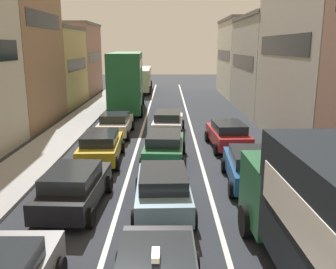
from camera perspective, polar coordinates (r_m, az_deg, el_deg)
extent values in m
cube|color=#9F9F9F|center=(26.25, -14.72, 0.86)|extent=(2.60, 64.00, 0.14)
cube|color=silver|center=(25.44, -3.76, 0.73)|extent=(0.16, 60.00, 0.01)
cube|color=silver|center=(25.43, 3.90, 0.72)|extent=(0.16, 60.00, 0.01)
cube|color=black|center=(28.13, -18.24, 16.38)|extent=(0.02, 7.04, 1.10)
cube|color=tan|center=(37.59, -18.77, 9.65)|extent=(7.00, 8.70, 7.09)
cube|color=black|center=(36.60, -13.52, 10.46)|extent=(0.02, 7.04, 1.10)
cube|color=#66605B|center=(37.57, -19.21, 15.27)|extent=(7.20, 8.70, 0.30)
cube|color=#936B5B|center=(45.99, -15.27, 10.96)|extent=(7.00, 8.70, 7.88)
cube|color=black|center=(45.18, -10.91, 11.65)|extent=(0.02, 7.04, 1.10)
cube|color=#66605B|center=(46.02, -15.60, 16.05)|extent=(7.20, 8.70, 0.30)
cube|color=beige|center=(44.37, 13.29, 11.28)|extent=(7.00, 10.90, 8.30)
cube|color=black|center=(43.72, 8.73, 11.99)|extent=(0.02, 8.80, 1.10)
cube|color=#66605B|center=(44.44, 13.60, 16.82)|extent=(7.20, 10.90, 0.30)
cube|color=#B2ADA3|center=(33.75, 17.44, 10.02)|extent=(7.00, 10.90, 7.83)
cube|color=black|center=(32.88, 11.52, 10.97)|extent=(0.02, 8.80, 1.10)
cube|color=#66605B|center=(33.79, 17.94, 16.90)|extent=(7.20, 10.90, 0.30)
cube|color=black|center=(22.16, 17.25, 13.03)|extent=(0.02, 8.80, 1.10)
cube|color=#1E5933|center=(11.58, 18.32, -8.46)|extent=(2.46, 2.46, 1.90)
cube|color=black|center=(12.53, 16.63, -4.82)|extent=(2.02, 0.08, 0.70)
cube|color=white|center=(7.55, 19.57, -12.16)|extent=(0.14, 4.48, 0.90)
cylinder|color=black|center=(11.70, 12.14, -12.92)|extent=(0.33, 0.97, 0.96)
cylinder|color=black|center=(12.46, 23.19, -12.06)|extent=(0.33, 0.97, 0.96)
cube|color=#F2EACC|center=(7.70, -1.72, -18.05)|extent=(0.16, 0.44, 0.12)
cylinder|color=black|center=(9.85, -7.07, -19.21)|extent=(0.22, 0.64, 0.64)
cylinder|color=black|center=(9.81, 4.31, -19.28)|extent=(0.22, 0.64, 0.64)
cube|color=#759EB7|center=(13.11, -0.55, -8.71)|extent=(1.95, 4.36, 0.70)
cube|color=#1E2328|center=(12.72, -0.54, -6.72)|extent=(1.67, 2.46, 0.52)
cylinder|color=black|center=(14.61, -4.32, -7.83)|extent=(0.24, 0.65, 0.64)
cylinder|color=black|center=(14.64, 2.96, -7.76)|extent=(0.24, 0.65, 0.64)
cylinder|color=black|center=(11.93, -4.93, -12.95)|extent=(0.24, 0.65, 0.64)
cylinder|color=black|center=(11.97, 4.13, -12.84)|extent=(0.24, 0.65, 0.64)
cube|color=black|center=(13.64, -13.99, -8.22)|extent=(1.99, 4.38, 0.70)
cube|color=#1E2328|center=(13.26, -14.37, -6.29)|extent=(1.69, 2.48, 0.52)
cylinder|color=black|center=(15.33, -15.68, -7.26)|extent=(0.25, 0.65, 0.64)
cylinder|color=black|center=(14.86, -8.87, -7.58)|extent=(0.25, 0.65, 0.64)
cylinder|color=black|center=(12.82, -19.82, -11.81)|extent=(0.25, 0.65, 0.64)
cylinder|color=black|center=(12.25, -11.65, -12.46)|extent=(0.25, 0.65, 0.64)
cube|color=#19592D|center=(18.33, -0.35, -2.17)|extent=(2.04, 4.39, 0.70)
cube|color=#1E2328|center=(17.99, -0.39, -0.62)|extent=(1.72, 2.49, 0.52)
cylinder|color=black|center=(19.91, -2.71, -1.95)|extent=(0.26, 0.65, 0.64)
cylinder|color=black|center=(19.80, 2.59, -2.04)|extent=(0.26, 0.65, 0.64)
cylinder|color=black|center=(17.13, -3.75, -4.56)|extent=(0.26, 0.65, 0.64)
cylinder|color=black|center=(17.00, 2.44, -4.68)|extent=(0.26, 0.65, 0.64)
cube|color=#B29319|center=(18.67, -10.05, -2.09)|extent=(1.94, 4.36, 0.70)
cube|color=#1E2328|center=(18.34, -10.21, -0.57)|extent=(1.66, 2.46, 0.52)
cylinder|color=black|center=(20.30, -12.00, -1.93)|extent=(0.24, 0.65, 0.64)
cylinder|color=black|center=(20.06, -6.82, -1.92)|extent=(0.24, 0.65, 0.64)
cylinder|color=black|center=(17.56, -13.66, -4.47)|extent=(0.24, 0.65, 0.64)
cylinder|color=black|center=(17.27, -7.66, -4.50)|extent=(0.24, 0.65, 0.64)
cube|color=silver|center=(24.16, 0.24, 1.69)|extent=(2.07, 4.41, 0.70)
cube|color=#1E2328|center=(23.85, 0.21, 2.90)|extent=(1.73, 2.50, 0.52)
cylinder|color=black|center=(25.73, -1.60, 1.62)|extent=(0.26, 0.65, 0.64)
cylinder|color=black|center=(25.62, 2.50, 1.56)|extent=(0.26, 0.65, 0.64)
cylinder|color=black|center=(22.89, -2.29, 0.11)|extent=(0.26, 0.65, 0.64)
cylinder|color=black|center=(22.77, 2.31, 0.04)|extent=(0.26, 0.65, 0.64)
cube|color=beige|center=(23.97, -7.81, 1.46)|extent=(1.83, 4.31, 0.70)
cube|color=#1E2328|center=(23.67, -7.93, 2.69)|extent=(1.60, 2.42, 0.52)
cylinder|color=black|center=(25.60, -9.36, 1.38)|extent=(0.22, 0.64, 0.64)
cylinder|color=black|center=(25.35, -5.26, 1.38)|extent=(0.22, 0.64, 0.64)
cylinder|color=black|center=(22.80, -10.60, -0.17)|extent=(0.22, 0.64, 0.64)
cylinder|color=black|center=(22.51, -6.00, -0.18)|extent=(0.22, 0.64, 0.64)
cube|color=#194C8C|center=(15.74, 12.74, -5.19)|extent=(2.00, 4.38, 0.70)
cube|color=#1E2328|center=(15.38, 12.97, -3.45)|extent=(1.69, 2.48, 0.52)
cylinder|color=black|center=(17.09, 8.82, -4.73)|extent=(0.25, 0.65, 0.64)
cylinder|color=black|center=(17.38, 14.88, -4.73)|extent=(0.25, 0.65, 0.64)
cylinder|color=black|center=(14.36, 9.99, -8.38)|extent=(0.25, 0.65, 0.64)
cylinder|color=black|center=(14.71, 17.19, -8.27)|extent=(0.25, 0.65, 0.64)
cube|color=#A51E1E|center=(21.07, 9.39, -0.27)|extent=(2.06, 4.40, 0.70)
cube|color=#1E2328|center=(20.76, 9.57, 1.10)|extent=(1.73, 2.50, 0.52)
cylinder|color=black|center=(22.37, 6.25, -0.28)|extent=(0.26, 0.65, 0.64)
cylinder|color=black|center=(22.75, 10.83, -0.21)|extent=(0.26, 0.65, 0.64)
cylinder|color=black|center=(19.59, 7.65, -2.32)|extent=(0.26, 0.65, 0.64)
cylinder|color=black|center=(20.02, 12.83, -2.20)|extent=(0.26, 0.65, 0.64)
cube|color=#1E6033|center=(32.79, -6.07, 6.58)|extent=(3.01, 10.61, 2.40)
cube|color=black|center=(32.75, -6.08, 7.20)|extent=(3.01, 9.98, 0.70)
cube|color=#1E6033|center=(32.59, -6.17, 10.56)|extent=(3.01, 10.61, 2.16)
cube|color=black|center=(32.58, -6.18, 10.98)|extent=(3.01, 9.98, 0.64)
cylinder|color=black|center=(36.77, -7.63, 5.40)|extent=(0.35, 1.01, 1.00)
cylinder|color=black|center=(36.64, -3.72, 5.46)|extent=(0.35, 1.01, 1.00)
cylinder|color=black|center=(29.96, -8.75, 3.52)|extent=(0.35, 1.01, 1.00)
cylinder|color=black|center=(29.80, -3.95, 3.59)|extent=(0.35, 1.01, 1.00)
cube|color=#BFB793|center=(46.79, -4.10, 8.69)|extent=(2.73, 10.55, 2.40)
cube|color=black|center=(46.76, -4.11, 9.13)|extent=(2.75, 9.92, 0.70)
cylinder|color=black|center=(50.74, -5.28, 7.68)|extent=(0.32, 1.01, 1.00)
cylinder|color=black|center=(50.61, -2.43, 7.71)|extent=(0.32, 1.01, 1.00)
cylinder|color=black|center=(43.87, -5.93, 6.75)|extent=(0.32, 1.01, 1.00)
cylinder|color=black|center=(43.73, -2.64, 6.79)|extent=(0.32, 1.01, 1.00)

